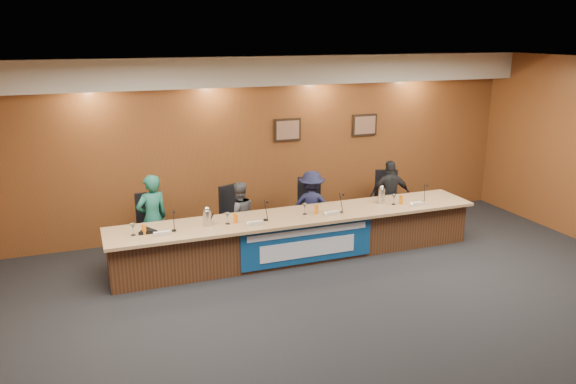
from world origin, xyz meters
name	(u,v)px	position (x,y,z in m)	size (l,w,h in m)	color
floor	(367,324)	(0.00, 0.00, 0.00)	(10.00, 10.00, 0.00)	black
ceiling	(378,68)	(0.00, 0.00, 3.20)	(10.00, 8.00, 0.04)	silver
wall_back	(267,144)	(0.00, 4.00, 1.60)	(10.00, 0.04, 3.20)	brown
soffit	(270,70)	(0.00, 3.75, 2.95)	(10.00, 0.50, 0.50)	beige
dais_body	(298,237)	(0.00, 2.40, 0.35)	(6.00, 0.80, 0.70)	#4A2A17
dais_top	(299,216)	(0.00, 2.35, 0.72)	(6.10, 0.95, 0.05)	#A67F54
banner	(308,244)	(0.00, 1.99, 0.38)	(2.20, 0.02, 0.65)	navy
banner_text_upper	(308,232)	(0.00, 1.97, 0.58)	(2.00, 0.01, 0.10)	silver
banner_text_lower	(308,249)	(0.00, 1.97, 0.30)	(1.60, 0.01, 0.28)	silver
wall_photo_left	(287,130)	(0.40, 3.97, 1.85)	(0.52, 0.04, 0.42)	black
wall_photo_right	(364,125)	(2.00, 3.97, 1.85)	(0.52, 0.04, 0.42)	black
panelist_a	(153,219)	(-2.24, 3.06, 0.72)	(0.53, 0.35, 1.45)	#195B4A
panelist_b	(239,216)	(-0.81, 3.06, 0.60)	(0.58, 0.45, 1.19)	#47494C
panelist_c	(311,206)	(0.51, 3.06, 0.63)	(0.82, 0.47, 1.26)	#161834
panelist_d	(390,195)	(2.10, 3.06, 0.66)	(0.78, 0.32, 1.32)	black
office_chair_a	(153,231)	(-2.24, 3.16, 0.48)	(0.48, 0.48, 0.08)	black
office_chair_b	(238,221)	(-0.81, 3.16, 0.48)	(0.48, 0.48, 0.08)	black
office_chair_c	(309,212)	(0.51, 3.16, 0.48)	(0.48, 0.48, 0.08)	black
office_chair_d	(387,203)	(2.10, 3.16, 0.48)	(0.48, 0.48, 0.08)	black
nameplate_a	(163,233)	(-2.22, 2.11, 0.80)	(0.24, 0.06, 0.09)	white
microphone_a	(174,230)	(-2.03, 2.28, 0.76)	(0.07, 0.07, 0.02)	black
juice_glass_a	(144,230)	(-2.46, 2.29, 0.82)	(0.06, 0.06, 0.15)	orange
water_glass_a	(133,230)	(-2.61, 2.30, 0.84)	(0.08, 0.08, 0.18)	silver
nameplate_b	(256,223)	(-0.83, 2.07, 0.80)	(0.24, 0.06, 0.09)	white
microphone_b	(265,220)	(-0.61, 2.27, 0.76)	(0.07, 0.07, 0.02)	black
juice_glass_b	(236,218)	(-1.08, 2.32, 0.82)	(0.06, 0.06, 0.15)	orange
water_glass_b	(228,218)	(-1.20, 2.31, 0.84)	(0.08, 0.08, 0.18)	silver
nameplate_c	(333,213)	(0.49, 2.10, 0.80)	(0.24, 0.06, 0.09)	white
microphone_c	(340,212)	(0.66, 2.21, 0.76)	(0.07, 0.07, 0.02)	black
juice_glass_c	(316,209)	(0.27, 2.29, 0.82)	(0.06, 0.06, 0.15)	orange
water_glass_c	(305,209)	(0.08, 2.33, 0.84)	(0.08, 0.08, 0.18)	silver
nameplate_d	(419,204)	(2.06, 2.06, 0.80)	(0.24, 0.06, 0.09)	white
microphone_d	(423,202)	(2.24, 2.22, 0.76)	(0.07, 0.07, 0.02)	black
juice_glass_d	(401,200)	(1.84, 2.27, 0.82)	(0.06, 0.06, 0.15)	orange
water_glass_d	(394,200)	(1.71, 2.29, 0.84)	(0.08, 0.08, 0.18)	silver
carafe_left	(207,218)	(-1.51, 2.35, 0.87)	(0.13, 0.13, 0.24)	silver
carafe_right	(381,196)	(1.55, 2.44, 0.88)	(0.11, 0.11, 0.25)	silver
speakerphone	(147,231)	(-2.41, 2.34, 0.78)	(0.32, 0.32, 0.05)	black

